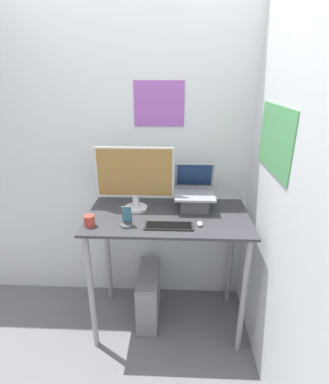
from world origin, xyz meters
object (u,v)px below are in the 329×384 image
object	(u,v)px
laptop	(195,198)
cell_phone	(127,220)
mouse	(200,224)
monitor	(135,178)
computer_tower	(149,295)
keyboard	(169,226)

from	to	relation	value
laptop	cell_phone	bearing A→B (deg)	-147.96
cell_phone	mouse	bearing A→B (deg)	3.00
laptop	monitor	size ratio (longest dim) A/B	0.58
monitor	computer_tower	xyz separation A→B (m)	(0.09, -0.05, -1.01)
cell_phone	monitor	bearing A→B (deg)	84.79
monitor	computer_tower	bearing A→B (deg)	-31.28
keyboard	cell_phone	bearing A→B (deg)	179.18
cell_phone	computer_tower	world-z (taller)	cell_phone
keyboard	computer_tower	size ratio (longest dim) A/B	0.70
laptop	cell_phone	world-z (taller)	laptop
laptop	computer_tower	world-z (taller)	laptop
keyboard	mouse	world-z (taller)	mouse
keyboard	computer_tower	world-z (taller)	keyboard
laptop	keyboard	distance (m)	0.36
keyboard	computer_tower	distance (m)	0.82
laptop	cell_phone	size ratio (longest dim) A/B	2.26
cell_phone	computer_tower	bearing A→B (deg)	63.10
keyboard	computer_tower	xyz separation A→B (m)	(-0.17, 0.22, -0.77)
laptop	computer_tower	bearing A→B (deg)	-168.63
laptop	cell_phone	xyz separation A→B (m)	(-0.46, -0.29, -0.05)
mouse	computer_tower	xyz separation A→B (m)	(-0.38, 0.19, -0.78)
monitor	keyboard	xyz separation A→B (m)	(0.26, -0.28, -0.24)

